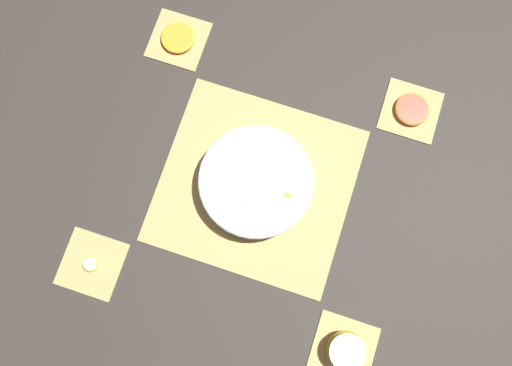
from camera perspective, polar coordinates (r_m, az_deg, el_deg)
The scene contains 11 objects.
ground_plane at distance 1.13m, azimuth 0.00°, elevation -0.26°, with size 6.00×6.00×0.00m, color #2D2823.
bamboo_mat_center at distance 1.12m, azimuth 0.00°, elevation -0.23°, with size 0.42×0.40×0.01m.
coaster_mat_near_left at distance 1.16m, azimuth -18.27°, elevation -8.77°, with size 0.13×0.13×0.01m.
coaster_mat_near_right at distance 1.13m, azimuth 9.98°, elevation -18.22°, with size 0.13×0.13×0.01m.
coaster_mat_far_left at distance 1.25m, azimuth -8.86°, elevation 15.91°, with size 0.13×0.13×0.01m.
coaster_mat_far_right at distance 1.22m, azimuth 17.27°, elevation 7.90°, with size 0.13×0.13×0.01m.
fruit_salad_bowl at distance 1.09m, azimuth -0.04°, elevation 0.11°, with size 0.25×0.25×0.06m.
apple_half at distance 1.10m, azimuth 10.23°, elevation -18.38°, with size 0.08×0.08×0.04m.
orange_slice_whole at distance 1.25m, azimuth -8.92°, elevation 16.08°, with size 0.08×0.08×0.01m.
banana_coin_single at distance 1.15m, azimuth -18.38°, elevation -8.76°, with size 0.03×0.03×0.01m.
grapefruit_slice at distance 1.22m, azimuth 17.40°, elevation 8.03°, with size 0.08×0.08×0.01m.
Camera 1 is at (0.07, -0.20, 1.11)m, focal length 35.00 mm.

